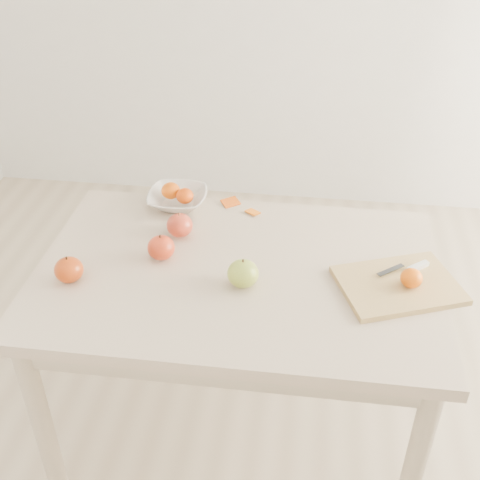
# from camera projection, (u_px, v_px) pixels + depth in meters

# --- Properties ---
(ground) EXTENTS (3.50, 3.50, 0.00)m
(ground) POSITION_uv_depth(u_px,v_px,m) (238.00, 431.00, 2.21)
(ground) COLOR #C6B293
(ground) RESTS_ON ground
(table) EXTENTS (1.20, 0.80, 0.75)m
(table) POSITION_uv_depth(u_px,v_px,m) (238.00, 294.00, 1.84)
(table) COLOR #C7B196
(table) RESTS_ON ground
(cutting_board) EXTENTS (0.39, 0.34, 0.02)m
(cutting_board) POSITION_uv_depth(u_px,v_px,m) (398.00, 285.00, 1.71)
(cutting_board) COLOR tan
(cutting_board) RESTS_ON table
(board_tangerine) EXTENTS (0.06, 0.06, 0.05)m
(board_tangerine) POSITION_uv_depth(u_px,v_px,m) (411.00, 278.00, 1.68)
(board_tangerine) COLOR orange
(board_tangerine) RESTS_ON cutting_board
(fruit_bowl) EXTENTS (0.20, 0.20, 0.05)m
(fruit_bowl) POSITION_uv_depth(u_px,v_px,m) (178.00, 199.00, 2.08)
(fruit_bowl) COLOR silver
(fruit_bowl) RESTS_ON table
(bowl_tangerine_near) EXTENTS (0.07, 0.07, 0.06)m
(bowl_tangerine_near) POSITION_uv_depth(u_px,v_px,m) (171.00, 191.00, 2.08)
(bowl_tangerine_near) COLOR #D34F07
(bowl_tangerine_near) RESTS_ON fruit_bowl
(bowl_tangerine_far) EXTENTS (0.06, 0.06, 0.05)m
(bowl_tangerine_far) POSITION_uv_depth(u_px,v_px,m) (185.00, 196.00, 2.05)
(bowl_tangerine_far) COLOR #D35307
(bowl_tangerine_far) RESTS_ON fruit_bowl
(orange_peel_a) EXTENTS (0.07, 0.07, 0.01)m
(orange_peel_a) POSITION_uv_depth(u_px,v_px,m) (231.00, 203.00, 2.10)
(orange_peel_a) COLOR #CB4E0E
(orange_peel_a) RESTS_ON table
(orange_peel_b) EXTENTS (0.06, 0.05, 0.01)m
(orange_peel_b) POSITION_uv_depth(u_px,v_px,m) (253.00, 213.00, 2.05)
(orange_peel_b) COLOR orange
(orange_peel_b) RESTS_ON table
(paring_knife) EXTENTS (0.16, 0.09, 0.01)m
(paring_knife) POSITION_uv_depth(u_px,v_px,m) (413.00, 267.00, 1.75)
(paring_knife) COLOR white
(paring_knife) RESTS_ON cutting_board
(apple_green) EXTENTS (0.09, 0.09, 0.08)m
(apple_green) POSITION_uv_depth(u_px,v_px,m) (243.00, 273.00, 1.70)
(apple_green) COLOR olive
(apple_green) RESTS_ON table
(apple_red_a) EXTENTS (0.08, 0.08, 0.08)m
(apple_red_a) POSITION_uv_depth(u_px,v_px,m) (180.00, 225.00, 1.92)
(apple_red_a) COLOR maroon
(apple_red_a) RESTS_ON table
(apple_red_b) EXTENTS (0.08, 0.08, 0.08)m
(apple_red_b) POSITION_uv_depth(u_px,v_px,m) (161.00, 248.00, 1.81)
(apple_red_b) COLOR maroon
(apple_red_b) RESTS_ON table
(apple_red_d) EXTENTS (0.08, 0.08, 0.08)m
(apple_red_d) POSITION_uv_depth(u_px,v_px,m) (69.00, 270.00, 1.72)
(apple_red_d) COLOR #8E0F04
(apple_red_d) RESTS_ON table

